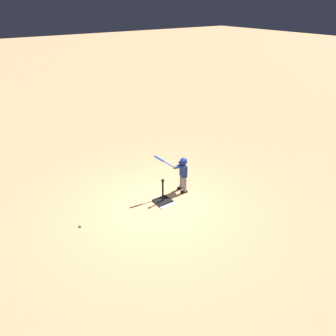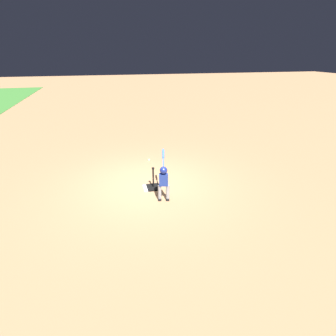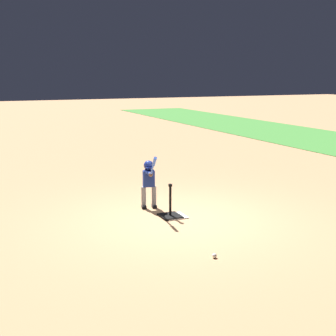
% 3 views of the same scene
% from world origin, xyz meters
% --- Properties ---
extents(ground_plane, '(90.00, 90.00, 0.00)m').
position_xyz_m(ground_plane, '(0.00, 0.00, 0.00)').
color(ground_plane, '#AD7F56').
extents(home_plate, '(0.45, 0.45, 0.02)m').
position_xyz_m(home_plate, '(-0.25, -0.02, 0.01)').
color(home_plate, white).
rests_on(home_plate, ground_plane).
extents(batting_tee, '(0.44, 0.40, 0.68)m').
position_xyz_m(batting_tee, '(-0.26, -0.11, 0.09)').
color(batting_tee, black).
rests_on(batting_tee, ground_plane).
extents(batter_child, '(0.93, 0.38, 1.25)m').
position_xyz_m(batter_child, '(-1.00, -0.26, 0.66)').
color(batter_child, gray).
rests_on(batter_child, ground_plane).
extents(baseball, '(0.07, 0.07, 0.07)m').
position_xyz_m(baseball, '(1.96, -0.35, 0.04)').
color(baseball, white).
rests_on(baseball, ground_plane).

